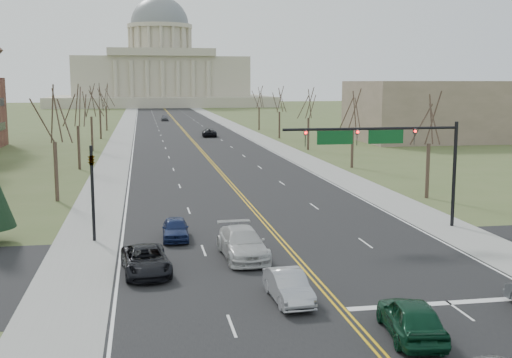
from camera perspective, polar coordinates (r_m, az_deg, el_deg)
name	(u,v)px	position (r m, az deg, el deg)	size (l,w,h in m)	color
ground	(335,302)	(29.65, 7.06, -10.82)	(600.00, 600.00, 0.00)	#48592C
road	(182,129)	(137.30, -6.58, 4.45)	(20.00, 380.00, 0.01)	black
cross_road	(303,265)	(35.15, 4.16, -7.65)	(120.00, 14.00, 0.01)	black
sidewalk_left	(125,130)	(137.09, -11.60, 4.33)	(4.00, 380.00, 0.03)	gray
sidewalk_right	(238,128)	(138.55, -1.60, 4.54)	(4.00, 380.00, 0.03)	gray
center_line	(182,129)	(137.30, -6.58, 4.45)	(0.42, 380.00, 0.01)	gold
edge_line_left	(135,129)	(137.05, -10.68, 4.36)	(0.15, 380.00, 0.01)	silver
edge_line_right	(228,128)	(138.24, -2.51, 4.53)	(0.15, 380.00, 0.01)	silver
stop_bar	(449,303)	(30.58, 16.77, -10.49)	(9.50, 0.50, 0.01)	silver
capitol	(161,72)	(276.76, -8.46, 9.42)	(90.00, 60.00, 50.00)	#B0A993
signal_mast	(385,144)	(43.38, 11.38, 3.06)	(12.12, 0.44, 7.20)	black
signal_left	(92,182)	(40.77, -14.35, -0.29)	(0.32, 0.36, 6.00)	black
tree_r_0	(430,121)	(56.13, 15.18, 4.96)	(3.74, 3.74, 8.50)	#3C2B23
tree_l_0	(54,118)	(55.22, -17.55, 5.21)	(3.96, 3.96, 9.00)	#3C2B23
tree_r_1	(353,111)	(74.69, 8.62, 6.00)	(3.74, 3.74, 8.50)	#3C2B23
tree_l_1	(77,108)	(75.08, -15.61, 6.09)	(3.96, 3.96, 9.00)	#3C2B23
tree_r_2	(309,105)	(93.84, 4.70, 6.58)	(3.74, 3.74, 8.50)	#3C2B23
tree_l_2	(91,103)	(95.00, -14.47, 6.60)	(3.96, 3.96, 9.00)	#3C2B23
tree_r_3	(280,101)	(113.28, 2.11, 6.95)	(3.74, 3.74, 8.50)	#3C2B23
tree_l_3	(100,99)	(114.94, -13.73, 6.93)	(3.96, 3.96, 9.00)	#3C2B23
tree_r_4	(259,98)	(132.89, 0.27, 7.20)	(3.74, 3.74, 8.50)	#3C2B23
tree_l_4	(106,96)	(134.91, -13.21, 7.16)	(3.96, 3.96, 9.00)	#3C2B23
bldg_right_mass	(430,111)	(113.62, 15.21, 5.87)	(25.00, 20.00, 10.00)	#736452
car_nb_inner_lead	(411,318)	(26.07, 13.63, -11.88)	(1.89, 4.70, 1.60)	#0C3621
car_sb_inner_lead	(288,286)	(29.38, 2.89, -9.50)	(1.46, 4.18, 1.38)	#9FA0A7
car_sb_outer_lead	(146,260)	(33.91, -9.77, -7.13)	(2.30, 4.99, 1.39)	black
car_sb_inner_second	(243,243)	(36.28, -1.20, -5.74)	(2.32, 5.71, 1.66)	#BBBBBB
car_sb_outer_second	(175,229)	(40.82, -7.18, -4.39)	(1.62, 4.02, 1.37)	#16234E
car_far_nb	(209,132)	(117.09, -4.18, 4.15)	(2.49, 5.40, 1.50)	black
car_far_sb	(165,118)	(166.42, -8.12, 5.40)	(1.77, 4.41, 1.50)	#575960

